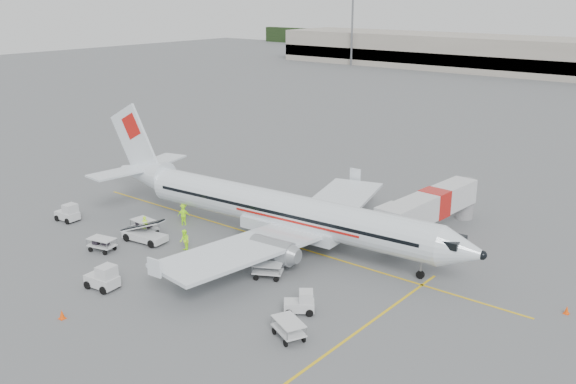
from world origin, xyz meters
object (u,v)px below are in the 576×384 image
tug_mid (102,276)px  tug_aft (67,212)px  jet_bridge (433,212)px  belt_loader (144,226)px  tug_fore (299,302)px  aircraft (285,187)px

tug_mid → tug_aft: 15.77m
jet_bridge → tug_aft: jet_bridge is taller
belt_loader → tug_mid: bearing=-66.0°
belt_loader → tug_aft: size_ratio=2.35×
belt_loader → tug_aft: (-9.67, -1.13, -0.55)m
belt_loader → tug_fore: size_ratio=2.59×
tug_fore → belt_loader: bearing=136.3°
belt_loader → tug_aft: belt_loader is taller
aircraft → tug_aft: size_ratio=16.42×
jet_bridge → tug_mid: size_ratio=6.37×
belt_loader → aircraft: bearing=29.3°
tug_mid → belt_loader: bearing=114.7°
aircraft → jet_bridge: bearing=44.5°
tug_fore → tug_mid: size_ratio=0.84×
tug_fore → tug_aft: size_ratio=0.91×
belt_loader → tug_mid: 8.99m
jet_bridge → belt_loader: bearing=-133.0°
aircraft → jet_bridge: aircraft is taller
jet_bridge → aircraft: bearing=-127.4°
belt_loader → tug_fore: bearing=-13.2°
jet_bridge → tug_aft: size_ratio=6.87×
jet_bridge → belt_loader: 24.70m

